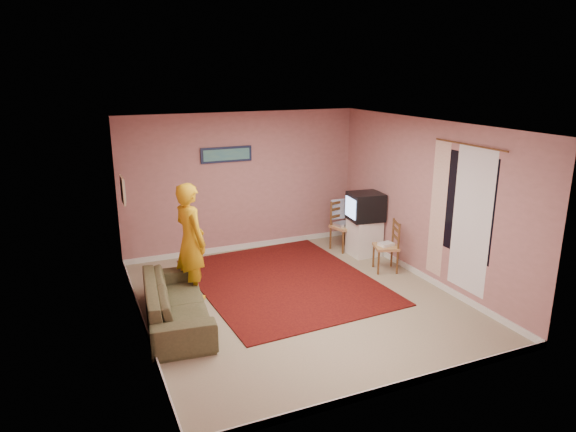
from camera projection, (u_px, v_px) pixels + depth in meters
name	position (u px, v px, depth m)	size (l,w,h in m)	color
ground	(297.00, 300.00, 7.70)	(5.00, 5.00, 0.00)	gray
wall_back	(242.00, 183.00, 9.55)	(4.50, 0.02, 2.60)	#AA7070
wall_front	(401.00, 279.00, 5.13)	(4.50, 0.02, 2.60)	#AA7070
wall_left	(136.00, 236.00, 6.48)	(0.02, 5.00, 2.60)	#AA7070
wall_right	(426.00, 201.00, 8.20)	(0.02, 5.00, 2.60)	#AA7070
ceiling	(298.00, 125.00, 6.99)	(4.50, 5.00, 0.02)	white
baseboard_back	(244.00, 246.00, 9.88)	(4.50, 0.02, 0.10)	silver
baseboard_front	(393.00, 387.00, 5.49)	(4.50, 0.02, 0.10)	silver
baseboard_left	(144.00, 325.00, 6.83)	(0.02, 5.00, 0.10)	silver
baseboard_right	(420.00, 274.00, 8.54)	(0.02, 5.00, 0.10)	silver
window	(466.00, 205.00, 7.36)	(0.01, 1.10, 1.50)	black
curtain_sheer	(471.00, 221.00, 7.28)	(0.01, 0.75, 2.10)	silver
curtain_floral	(438.00, 210.00, 7.89)	(0.01, 0.35, 2.10)	white
curtain_rod	(469.00, 145.00, 7.11)	(0.02, 0.02, 1.40)	brown
picture_back	(226.00, 155.00, 9.25)	(0.95, 0.04, 0.28)	#131A36
picture_left	(123.00, 190.00, 7.84)	(0.04, 0.38, 0.42)	#C9B58A
area_rug	(284.00, 281.00, 8.36)	(2.67, 3.34, 0.02)	black
tv_cabinet	(364.00, 237.00, 9.50)	(0.53, 0.48, 0.67)	white
crt_tv	(365.00, 207.00, 9.34)	(0.64, 0.59, 0.51)	black
chair_a	(344.00, 221.00, 9.71)	(0.51, 0.50, 0.51)	tan
dvd_player	(344.00, 224.00, 9.73)	(0.36, 0.26, 0.06)	silver
blue_throw	(340.00, 209.00, 9.83)	(0.37, 0.05, 0.38)	#86A2DC
chair_b	(386.00, 241.00, 8.68)	(0.49, 0.50, 0.48)	tan
game_console	(386.00, 244.00, 8.69)	(0.24, 0.17, 0.05)	silver
sofa	(176.00, 302.00, 6.93)	(2.03, 0.79, 0.59)	brown
person	(191.00, 241.00, 7.58)	(0.64, 0.42, 1.76)	gold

